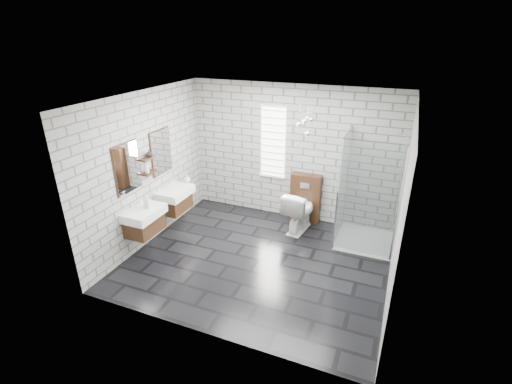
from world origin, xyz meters
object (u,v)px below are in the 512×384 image
Objects in this scene: vanity_left at (142,214)px; toilet at (299,211)px; cistern_panel at (305,198)px; shower_enclosure at (361,219)px; vanity_right at (173,193)px.

vanity_left is 1.92× the size of toilet.
shower_enclosure reaches higher than cistern_panel.
toilet is (0.00, -0.42, -0.09)m from cistern_panel.
vanity_right is 2.43m from toilet.
cistern_panel is at bearing -82.16° from toilet.
vanity_left is at bearing -153.60° from shower_enclosure.
vanity_right is at bearing -167.36° from shower_enclosure.
toilet is (-1.16, 0.09, -0.09)m from shower_enclosure.
vanity_left and vanity_right have the same top height.
vanity_left is 2.89m from toilet.
vanity_left is 0.93m from vanity_right.
vanity_right is at bearing -150.35° from cistern_panel.
toilet is at bearing -90.00° from cistern_panel.
vanity_left is at bearing -90.00° from vanity_right.
cistern_panel is at bearing 155.92° from shower_enclosure.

